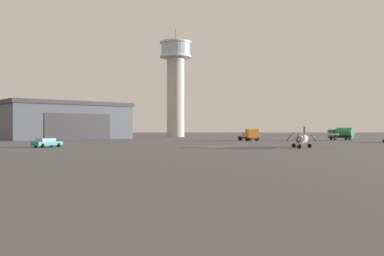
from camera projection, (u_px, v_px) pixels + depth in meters
ground_plane at (216, 147)px, 65.85m from camera, size 400.00×400.00×0.00m
control_tower at (176, 80)px, 134.02m from camera, size 9.98×9.98×34.15m
hangar at (60, 121)px, 111.69m from camera, size 38.76×37.84×9.53m
airplane_silver at (302, 138)px, 61.81m from camera, size 10.14×8.02×3.05m
truck_fuel_tanker_green at (342, 133)px, 99.96m from camera, size 5.67×5.50×2.96m
truck_flatbed_orange at (250, 135)px, 94.17m from camera, size 4.36×6.91×2.66m
car_teal at (47, 142)px, 63.02m from camera, size 3.96×4.51×1.37m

